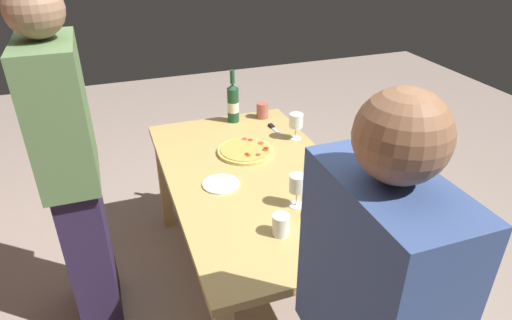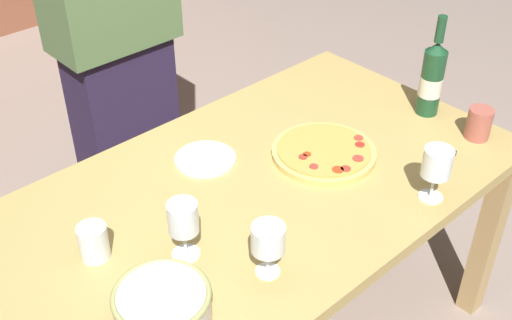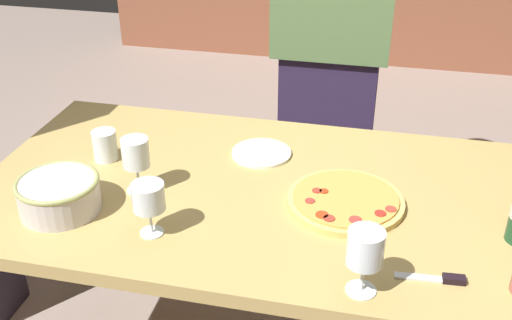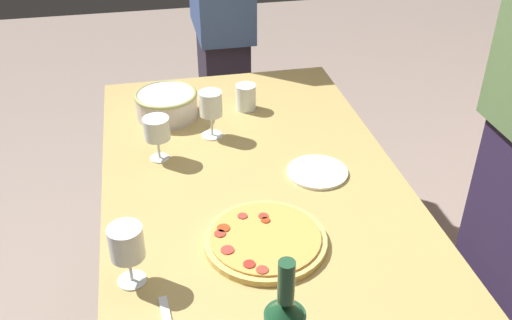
{
  "view_description": "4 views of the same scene",
  "coord_description": "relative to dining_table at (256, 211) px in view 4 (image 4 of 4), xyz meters",
  "views": [
    {
      "loc": [
        -1.87,
        0.67,
        1.95
      ],
      "look_at": [
        0.0,
        0.0,
        0.84
      ],
      "focal_mm": 31.12,
      "sensor_mm": 36.0,
      "label": 1
    },
    {
      "loc": [
        -0.99,
        -1.07,
        1.89
      ],
      "look_at": [
        0.0,
        0.0,
        0.84
      ],
      "focal_mm": 45.06,
      "sensor_mm": 36.0,
      "label": 2
    },
    {
      "loc": [
        0.33,
        -1.45,
        1.68
      ],
      "look_at": [
        0.0,
        0.0,
        0.84
      ],
      "focal_mm": 43.02,
      "sensor_mm": 36.0,
      "label": 3
    },
    {
      "loc": [
        1.39,
        -0.29,
        1.75
      ],
      "look_at": [
        0.0,
        0.0,
        0.84
      ],
      "focal_mm": 40.87,
      "sensor_mm": 36.0,
      "label": 4
    }
  ],
  "objects": [
    {
      "name": "wine_glass_by_bottle",
      "position": [
        -0.21,
        -0.27,
        0.2
      ],
      "size": [
        0.08,
        0.08,
        0.15
      ],
      "color": "white",
      "rests_on": "dining_table"
    },
    {
      "name": "cup_ceramic",
      "position": [
        -0.49,
        0.06,
        0.14
      ],
      "size": [
        0.07,
        0.07,
        0.09
      ],
      "primitive_type": "cylinder",
      "color": "white",
      "rests_on": "dining_table"
    },
    {
      "name": "side_plate",
      "position": [
        -0.03,
        0.2,
        0.1
      ],
      "size": [
        0.19,
        0.19,
        0.01
      ],
      "primitive_type": "cylinder",
      "color": "white",
      "rests_on": "dining_table"
    },
    {
      "name": "serving_bowl",
      "position": [
        -0.49,
        -0.22,
        0.14
      ],
      "size": [
        0.22,
        0.22,
        0.09
      ],
      "color": "silver",
      "rests_on": "dining_table"
    },
    {
      "name": "dining_table",
      "position": [
        0.0,
        0.0,
        0.0
      ],
      "size": [
        1.6,
        0.9,
        0.75
      ],
      "color": "tan",
      "rests_on": "ground"
    },
    {
      "name": "wine_glass_far_left",
      "position": [
        0.33,
        -0.37,
        0.21
      ],
      "size": [
        0.08,
        0.08,
        0.16
      ],
      "color": "white",
      "rests_on": "dining_table"
    },
    {
      "name": "pizza",
      "position": [
        0.26,
        -0.03,
        0.1
      ],
      "size": [
        0.32,
        0.32,
        0.03
      ],
      "color": "#DFB961",
      "rests_on": "dining_table"
    },
    {
      "name": "person_host",
      "position": [
        -1.16,
        0.08,
        0.17
      ],
      "size": [
        0.45,
        0.24,
        1.64
      ],
      "rotation": [
        0.0,
        0.0,
        -0.07
      ],
      "color": "#28222F",
      "rests_on": "ground"
    },
    {
      "name": "wine_glass_near_pizza",
      "position": [
        -0.32,
        -0.09,
        0.21
      ],
      "size": [
        0.08,
        0.08,
        0.16
      ],
      "color": "white",
      "rests_on": "dining_table"
    }
  ]
}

